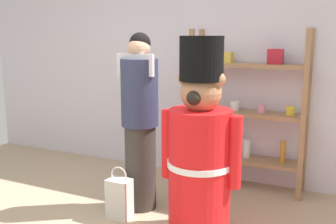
{
  "coord_description": "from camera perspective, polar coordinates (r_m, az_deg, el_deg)",
  "views": [
    {
      "loc": [
        1.63,
        -2.13,
        1.66
      ],
      "look_at": [
        0.18,
        0.89,
        1.0
      ],
      "focal_mm": 41.89,
      "sensor_mm": 36.0,
      "label": 1
    }
  ],
  "objects": [
    {
      "name": "teddy_bear_guard",
      "position": [
        3.25,
        4.68,
        -5.75
      ],
      "size": [
        0.7,
        0.54,
        1.65
      ],
      "color": "red",
      "rests_on": "ground_plane"
    },
    {
      "name": "back_wall",
      "position": [
        4.64,
        4.96,
        6.63
      ],
      "size": [
        6.4,
        0.12,
        2.6
      ],
      "primitive_type": "cube",
      "color": "silver",
      "rests_on": "ground_plane"
    },
    {
      "name": "merchandise_shelf",
      "position": [
        4.31,
        11.48,
        0.31
      ],
      "size": [
        1.24,
        0.35,
        1.73
      ],
      "color": "#93704C",
      "rests_on": "ground_plane"
    },
    {
      "name": "person_shopper",
      "position": [
        3.7,
        -4.1,
        -1.25
      ],
      "size": [
        0.37,
        0.35,
        1.68
      ],
      "color": "#38332D",
      "rests_on": "ground_plane"
    },
    {
      "name": "shopping_bag",
      "position": [
        3.7,
        -7.08,
        -12.33
      ],
      "size": [
        0.22,
        0.15,
        0.49
      ],
      "color": "silver",
      "rests_on": "ground_plane"
    }
  ]
}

